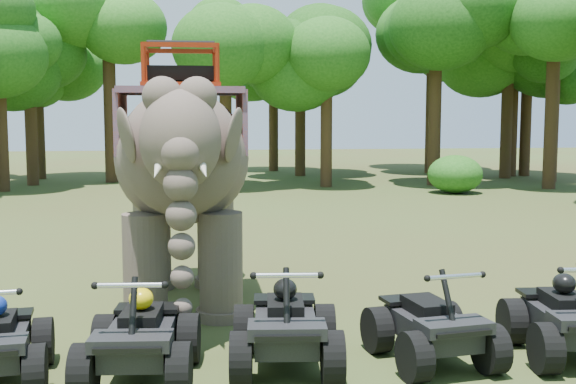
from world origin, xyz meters
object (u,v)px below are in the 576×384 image
Objects in this scene: elephant at (183,173)px; atv_1 at (140,325)px; atv_2 at (286,315)px; atv_3 at (432,313)px; atv_4 at (569,307)px.

atv_1 is (-0.51, -3.58, -1.55)m from elephant.
elephant is 3.96m from atv_2.
atv_4 is (1.85, -0.05, 0.02)m from atv_3.
atv_4 is (5.03, -3.54, -1.55)m from elephant.
atv_2 is 1.02× the size of atv_4.
atv_4 is at bearing -9.84° from atv_3.
atv_3 is at bearing 6.87° from atv_1.
atv_2 is at bearing 169.40° from atv_3.
atv_4 is at bearing -35.00° from elephant.
atv_3 is 1.85m from atv_4.
atv_1 is at bearing -168.41° from atv_2.
atv_1 is 1.81m from atv_2.
elephant is 3.94m from atv_1.
atv_1 is at bearing 173.18° from atv_3.
atv_3 is at bearing -47.53° from elephant.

